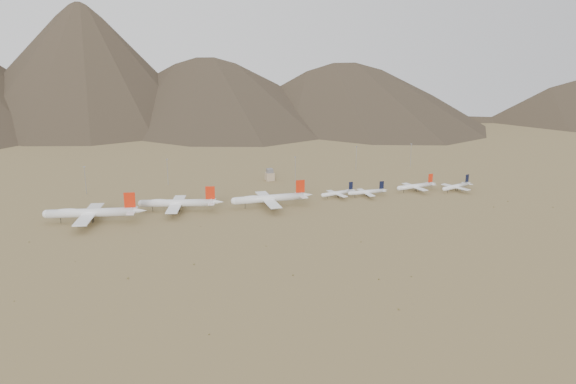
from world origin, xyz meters
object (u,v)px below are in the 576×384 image
object	(u,v)px
widebody_east	(270,198)
narrowbody_a	(338,193)
widebody_centre	(178,203)
control_tower	(270,175)
widebody_west	(91,213)
narrowbody_b	(367,192)

from	to	relation	value
widebody_east	narrowbody_a	distance (m)	67.49
widebody_centre	control_tower	xyz separation A→B (m)	(102.80, 79.55, -1.79)
widebody_centre	control_tower	world-z (taller)	widebody_centre
widebody_west	control_tower	xyz separation A→B (m)	(169.44, 88.31, -2.58)
widebody_centre	narrowbody_b	xyz separation A→B (m)	(166.98, -7.77, -2.94)
narrowbody_b	widebody_west	bearing A→B (deg)	-178.79
widebody_east	control_tower	size ratio (longest dim) A/B	5.91
widebody_east	widebody_west	bearing A→B (deg)	-178.22
widebody_centre	control_tower	distance (m)	129.99
widebody_centre	widebody_east	size ratio (longest dim) A/B	0.95
widebody_east	narrowbody_b	size ratio (longest dim) A/B	1.82
narrowbody_b	control_tower	world-z (taller)	narrowbody_b
narrowbody_a	control_tower	bearing A→B (deg)	104.22
widebody_east	narrowbody_a	world-z (taller)	widebody_east
narrowbody_a	narrowbody_b	distance (m)	26.34
widebody_west	widebody_centre	world-z (taller)	widebody_west
widebody_west	widebody_centre	distance (m)	67.22
widebody_centre	widebody_west	bearing A→B (deg)	-156.04
widebody_centre	widebody_east	distance (m)	75.22
widebody_centre	control_tower	size ratio (longest dim) A/B	5.62
widebody_centre	narrowbody_b	size ratio (longest dim) A/B	1.73
widebody_east	narrowbody_a	xyz separation A→B (m)	(66.83, 8.83, -3.24)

